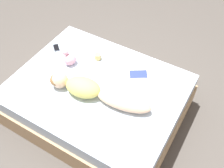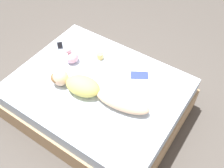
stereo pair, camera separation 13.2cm
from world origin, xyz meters
The scene contains 7 objects.
ground_plane centered at (0.00, 0.00, 0.00)m, with size 12.00×12.00×0.00m, color #4C4742.
bed centered at (0.00, 0.00, 0.28)m, with size 1.72×2.18×0.57m.
person centered at (-0.16, -0.06, 0.66)m, with size 0.43×1.32×0.21m.
open_magazine centered at (0.35, -0.42, 0.57)m, with size 0.55×0.51×0.01m.
coffee_mug centered at (0.43, 0.26, 0.61)m, with size 0.13×0.09×0.08m.
cell_phone centered at (0.31, 0.90, 0.57)m, with size 0.17×0.17×0.01m.
plush_toy centered at (0.16, 0.54, 0.66)m, with size 0.17×0.18×0.21m.
Camera 2 is at (-1.70, -1.38, 3.07)m, focal length 42.00 mm.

